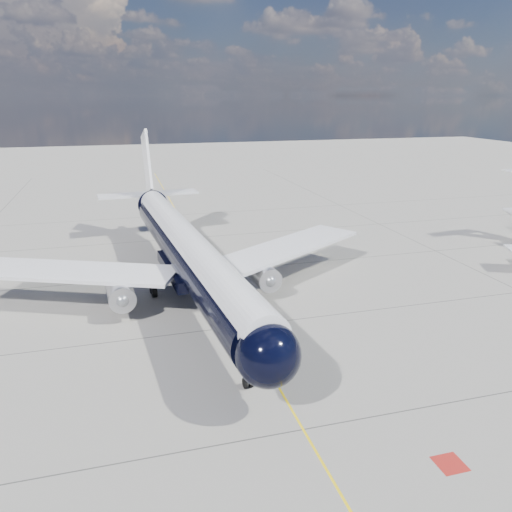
{
  "coord_description": "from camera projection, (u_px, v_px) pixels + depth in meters",
  "views": [
    {
      "loc": [
        -9.75,
        -29.08,
        19.5
      ],
      "look_at": [
        3.23,
        17.29,
        4.0
      ],
      "focal_mm": 35.0,
      "sensor_mm": 36.0,
      "label": 1
    }
  ],
  "objects": [
    {
      "name": "taxiway_centerline",
      "position": [
        211.0,
        271.0,
        58.05
      ],
      "size": [
        0.16,
        160.0,
        0.01
      ],
      "primitive_type": "cube",
      "color": "yellow",
      "rests_on": "ground"
    },
    {
      "name": "main_airliner",
      "position": [
        185.0,
        248.0,
        50.73
      ],
      "size": [
        43.32,
        52.89,
        15.27
      ],
      "rotation": [
        0.0,
        0.0,
        0.08
      ],
      "color": "black",
      "rests_on": "ground"
    },
    {
      "name": "red_marking",
      "position": [
        450.0,
        464.0,
        27.71
      ],
      "size": [
        1.6,
        1.6,
        0.01
      ],
      "primitive_type": "cube",
      "color": "maroon",
      "rests_on": "ground"
    },
    {
      "name": "ground",
      "position": [
        204.0,
        259.0,
        62.63
      ],
      "size": [
        320.0,
        320.0,
        0.0
      ],
      "primitive_type": "plane",
      "color": "gray",
      "rests_on": "ground"
    }
  ]
}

